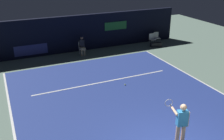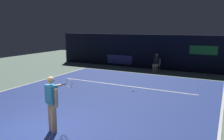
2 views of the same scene
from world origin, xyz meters
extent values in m
plane|color=slate|center=(0.00, 4.39, 0.00)|extent=(32.09, 32.09, 0.00)
cube|color=navy|center=(0.00, 4.39, 0.01)|extent=(9.88, 10.79, 0.01)
cube|color=white|center=(4.89, 4.39, 0.01)|extent=(0.10, 10.79, 0.01)
cube|color=white|center=(-4.89, 4.39, 0.01)|extent=(0.10, 10.79, 0.01)
cube|color=white|center=(0.00, 6.28, 0.01)|extent=(7.70, 0.10, 0.01)
cube|color=black|center=(0.00, 12.09, 1.30)|extent=(16.86, 0.30, 2.60)
cube|color=navy|center=(-2.95, 11.93, 0.55)|extent=(2.20, 0.04, 0.70)
cube|color=#1E6B2D|center=(3.37, 11.93, 1.60)|extent=(1.80, 0.04, 0.60)
cylinder|color=#DBAD89|center=(0.49, 0.23, 0.46)|extent=(0.14, 0.14, 0.92)
cylinder|color=#DBAD89|center=(0.30, 0.28, 0.46)|extent=(0.14, 0.14, 0.92)
cube|color=#338CD1|center=(0.39, 0.26, 1.20)|extent=(0.41, 0.31, 0.56)
sphere|color=#DBAD89|center=(0.39, 0.26, 1.62)|extent=(0.22, 0.22, 0.22)
cylinder|color=#DBAD89|center=(0.26, 0.52, 1.35)|extent=(0.22, 0.51, 0.09)
cylinder|color=#DBAD89|center=(0.61, 0.22, 1.12)|extent=(0.09, 0.09, 0.56)
cylinder|color=black|center=(0.34, 0.81, 1.35)|extent=(0.11, 0.30, 0.03)
torus|color=#B2B2B7|center=(0.42, 1.08, 1.35)|extent=(0.30, 0.11, 0.30)
cube|color=white|center=(0.39, 11.06, 0.46)|extent=(0.49, 0.45, 0.04)
cube|color=white|center=(0.41, 11.26, 0.69)|extent=(0.42, 0.08, 0.42)
cylinder|color=#B2B2B7|center=(0.18, 10.92, 0.23)|extent=(0.03, 0.03, 0.46)
cylinder|color=#B2B2B7|center=(0.55, 10.87, 0.23)|extent=(0.03, 0.03, 0.46)
cylinder|color=#B2B2B7|center=(0.22, 11.26, 0.23)|extent=(0.03, 0.03, 0.46)
cylinder|color=#B2B2B7|center=(0.59, 11.21, 0.23)|extent=(0.03, 0.03, 0.46)
cube|color=tan|center=(0.38, 10.98, 0.50)|extent=(0.37, 0.44, 0.14)
cylinder|color=tan|center=(0.26, 10.82, 0.23)|extent=(0.11, 0.11, 0.46)
cylinder|color=tan|center=(0.44, 10.79, 0.23)|extent=(0.11, 0.11, 0.46)
cube|color=black|center=(0.39, 11.10, 0.83)|extent=(0.37, 0.26, 0.52)
sphere|color=#8C6647|center=(0.39, 11.10, 1.21)|extent=(0.20, 0.20, 0.20)
cylinder|color=#141933|center=(0.39, 11.10, 1.30)|extent=(0.19, 0.19, 0.04)
cube|color=white|center=(6.13, 10.99, 0.44)|extent=(0.44, 0.40, 0.04)
cube|color=white|center=(6.14, 11.19, 0.67)|extent=(0.42, 0.03, 0.42)
cylinder|color=#B2B2B7|center=(5.95, 10.82, 0.22)|extent=(0.03, 0.03, 0.44)
cylinder|color=#B2B2B7|center=(6.32, 10.82, 0.22)|extent=(0.03, 0.03, 0.44)
cylinder|color=#B2B2B7|center=(5.95, 11.16, 0.22)|extent=(0.03, 0.03, 0.44)
cylinder|color=#B2B2B7|center=(6.32, 11.16, 0.22)|extent=(0.03, 0.03, 0.44)
cube|color=white|center=(6.68, 11.22, 0.44)|extent=(0.49, 0.45, 0.04)
cube|color=white|center=(6.71, 11.41, 0.67)|extent=(0.42, 0.08, 0.42)
cylinder|color=#B2B2B7|center=(6.48, 11.07, 0.22)|extent=(0.03, 0.03, 0.44)
cylinder|color=#B2B2B7|center=(6.85, 11.02, 0.22)|extent=(0.03, 0.03, 0.44)
cylinder|color=#B2B2B7|center=(6.52, 11.41, 0.22)|extent=(0.03, 0.03, 0.44)
cylinder|color=#B2B2B7|center=(6.89, 11.36, 0.22)|extent=(0.03, 0.03, 0.44)
sphere|color=#CCE033|center=(0.89, 5.45, 0.05)|extent=(0.07, 0.07, 0.07)
cube|color=black|center=(6.13, 10.49, 0.16)|extent=(0.89, 0.48, 0.32)
camera|label=1|loc=(-4.86, -5.57, 6.11)|focal=41.66mm
camera|label=2|loc=(4.92, -4.61, 3.13)|focal=36.33mm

